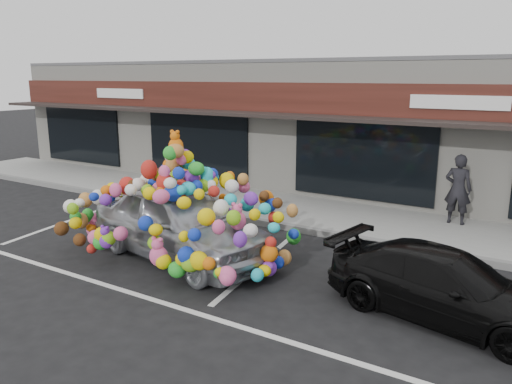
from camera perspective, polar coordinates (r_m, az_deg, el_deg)
The scene contains 10 objects.
ground at distance 11.96m, azimuth -11.51°, elevation -5.67°, with size 90.00×90.00×0.00m, color black.
shop_building at distance 18.46m, azimuth 6.48°, elevation 7.99°, with size 24.00×7.20×4.31m.
sidewalk at distance 14.97m, azimuth -1.04°, elevation -1.27°, with size 26.00×3.00×0.15m, color gray.
kerb at distance 13.77m, azimuth -4.42°, elevation -2.59°, with size 26.00×0.18×0.16m, color slate.
parking_stripe_left at distance 14.38m, azimuth -20.34°, elevation -3.01°, with size 0.12×4.40×0.01m, color silver.
parking_stripe_mid at distance 10.50m, azimuth 0.62°, elevation -8.08°, with size 0.12×4.40×0.01m, color silver.
lane_line at distance 9.13m, azimuth -12.16°, elevation -11.79°, with size 14.00×0.12×0.01m, color silver.
toy_car at distance 10.63m, azimuth -8.68°, elevation -2.58°, with size 3.26×5.12×2.81m.
black_sedan at distance 8.61m, azimuth 20.77°, elevation -9.96°, with size 3.83×1.56×1.11m, color black.
pedestrian_a at distance 13.44m, azimuth 22.09°, elevation 0.30°, with size 0.65×0.42×1.78m, color black.
Camera 1 is at (7.85, -8.18, 3.82)m, focal length 35.00 mm.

